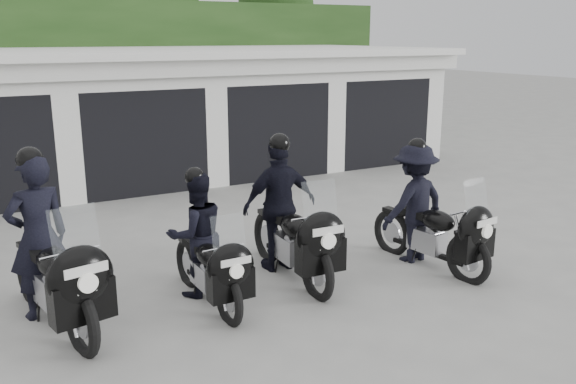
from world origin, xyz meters
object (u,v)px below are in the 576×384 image
police_bike_c (286,215)px  police_bike_d (423,210)px  police_bike_a (49,257)px  police_bike_b (202,244)px

police_bike_c → police_bike_d: bearing=-15.2°
police_bike_a → police_bike_b: bearing=-16.0°
police_bike_b → police_bike_c: police_bike_c is taller
police_bike_b → police_bike_c: size_ratio=0.86×
police_bike_a → police_bike_d: size_ratio=1.10×
police_bike_a → police_bike_b: 1.80m
police_bike_a → police_bike_b: police_bike_a is taller
police_bike_d → police_bike_c: bearing=155.4°
police_bike_c → police_bike_d: 2.03m
police_bike_b → police_bike_d: 3.29m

